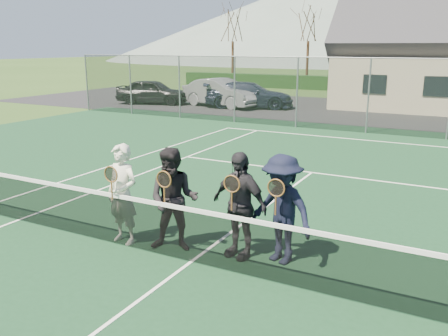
% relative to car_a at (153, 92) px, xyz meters
% --- Properties ---
extents(ground, '(220.00, 220.00, 0.00)m').
position_rel_car_a_xyz_m(ground, '(13.70, 2.31, -0.75)').
color(ground, '#2B4819').
rests_on(ground, ground).
extents(court_surface, '(30.00, 30.00, 0.02)m').
position_rel_car_a_xyz_m(court_surface, '(13.70, -17.69, -0.74)').
color(court_surface, '#14381E').
rests_on(court_surface, ground).
extents(tarmac_carpark, '(40.00, 12.00, 0.01)m').
position_rel_car_a_xyz_m(tarmac_carpark, '(9.70, 2.31, -0.74)').
color(tarmac_carpark, black).
rests_on(tarmac_carpark, ground).
extents(hedge_row, '(40.00, 1.20, 1.10)m').
position_rel_car_a_xyz_m(hedge_row, '(13.70, 14.31, -0.20)').
color(hedge_row, black).
rests_on(hedge_row, ground).
extents(hill_west, '(110.00, 110.00, 18.00)m').
position_rel_car_a_xyz_m(hill_west, '(-11.30, 77.31, 8.25)').
color(hill_west, slate).
rests_on(hill_west, ground).
extents(car_a, '(4.71, 2.91, 1.50)m').
position_rel_car_a_xyz_m(car_a, '(0.00, 0.00, 0.00)').
color(car_a, black).
rests_on(car_a, ground).
extents(car_b, '(5.19, 2.79, 1.62)m').
position_rel_car_a_xyz_m(car_b, '(4.40, 0.72, 0.06)').
color(car_b, gray).
rests_on(car_b, ground).
extents(car_c, '(5.41, 3.42, 1.46)m').
position_rel_car_a_xyz_m(car_c, '(6.01, 1.04, -0.02)').
color(car_c, '#171D2F').
rests_on(car_c, ground).
extents(court_markings, '(11.03, 23.83, 0.01)m').
position_rel_car_a_xyz_m(court_markings, '(13.70, -17.69, -0.72)').
color(court_markings, white).
rests_on(court_markings, court_surface).
extents(tennis_net, '(11.68, 0.08, 1.10)m').
position_rel_car_a_xyz_m(tennis_net, '(13.70, -17.69, -0.21)').
color(tennis_net, slate).
rests_on(tennis_net, ground).
extents(perimeter_fence, '(30.07, 0.07, 3.02)m').
position_rel_car_a_xyz_m(perimeter_fence, '(13.70, -4.19, 0.78)').
color(perimeter_fence, slate).
rests_on(perimeter_fence, ground).
extents(tree_a, '(3.20, 3.20, 7.77)m').
position_rel_car_a_xyz_m(tree_a, '(-2.30, 15.31, 5.04)').
color(tree_a, '#392114').
rests_on(tree_a, ground).
extents(tree_b, '(3.20, 3.20, 7.77)m').
position_rel_car_a_xyz_m(tree_b, '(4.70, 15.31, 5.04)').
color(tree_b, '#321E12').
rests_on(tree_b, ground).
extents(player_a, '(0.70, 0.53, 1.80)m').
position_rel_car_a_xyz_m(player_a, '(12.20, -17.54, 0.17)').
color(player_a, white).
rests_on(player_a, court_surface).
extents(player_b, '(1.05, 0.93, 1.80)m').
position_rel_car_a_xyz_m(player_b, '(13.17, -17.37, 0.17)').
color(player_b, black).
rests_on(player_b, court_surface).
extents(player_c, '(1.12, 0.63, 1.80)m').
position_rel_car_a_xyz_m(player_c, '(14.27, -17.09, 0.17)').
color(player_c, black).
rests_on(player_c, court_surface).
extents(player_d, '(1.31, 1.00, 1.80)m').
position_rel_car_a_xyz_m(player_d, '(14.97, -16.96, 0.17)').
color(player_d, black).
rests_on(player_d, court_surface).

